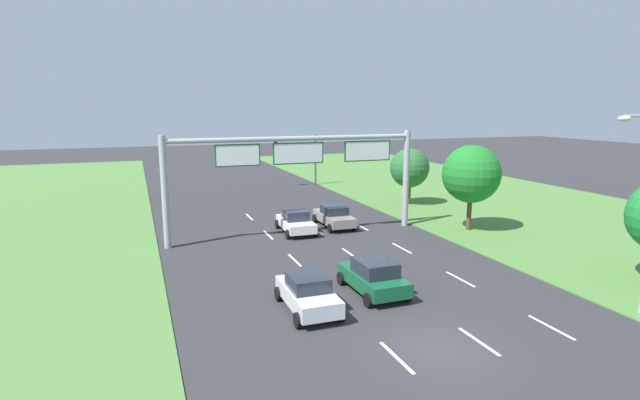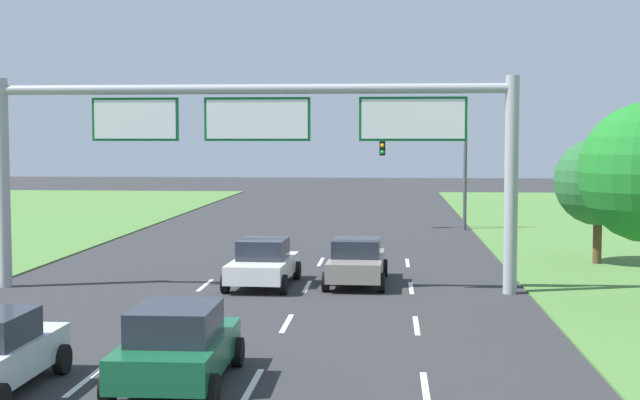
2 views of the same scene
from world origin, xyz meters
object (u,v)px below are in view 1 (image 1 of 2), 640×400
(car_mid_lane, at_px, (334,216))
(traffic_light_mast, at_px, (299,151))
(car_near_red, at_px, (308,293))
(car_far_ahead, at_px, (296,221))
(sign_gantry, at_px, (299,163))
(car_lead_silver, at_px, (374,276))
(roadside_tree_far, at_px, (410,168))
(roadside_tree_mid, at_px, (471,174))

(car_mid_lane, distance_m, traffic_light_mast, 19.03)
(car_near_red, distance_m, car_far_ahead, 13.57)
(sign_gantry, bearing_deg, car_near_red, -106.37)
(car_far_ahead, xyz_separation_m, sign_gantry, (-0.01, -0.90, 4.19))
(car_near_red, distance_m, car_lead_silver, 3.68)
(sign_gantry, bearing_deg, traffic_light_mast, 72.15)
(car_far_ahead, relative_size, roadside_tree_far, 0.84)
(car_mid_lane, xyz_separation_m, sign_gantry, (-3.17, -1.53, 4.19))
(car_far_ahead, bearing_deg, car_lead_silver, -87.86)
(sign_gantry, relative_size, traffic_light_mast, 3.08)
(car_lead_silver, relative_size, car_far_ahead, 0.97)
(traffic_light_mast, relative_size, roadside_tree_far, 1.11)
(car_lead_silver, relative_size, sign_gantry, 0.24)
(car_far_ahead, height_order, traffic_light_mast, traffic_light_mast)
(car_far_ahead, bearing_deg, sign_gantry, -88.50)
(car_mid_lane, relative_size, roadside_tree_mid, 0.74)
(traffic_light_mast, bearing_deg, roadside_tree_far, -65.38)
(roadside_tree_mid, bearing_deg, roadside_tree_far, 85.37)
(car_near_red, relative_size, roadside_tree_far, 0.82)
(car_lead_silver, xyz_separation_m, car_far_ahead, (0.01, 12.21, -0.04))
(car_far_ahead, relative_size, roadside_tree_mid, 0.70)
(car_far_ahead, relative_size, traffic_light_mast, 0.76)
(car_lead_silver, xyz_separation_m, car_mid_lane, (3.17, 12.85, -0.05))
(roadside_tree_far, bearing_deg, roadside_tree_mid, -94.63)
(roadside_tree_far, bearing_deg, car_mid_lane, -150.32)
(car_lead_silver, distance_m, sign_gantry, 12.05)
(car_lead_silver, relative_size, traffic_light_mast, 0.74)
(traffic_light_mast, xyz_separation_m, roadside_tree_mid, (5.25, -22.85, 0.17))
(sign_gantry, height_order, traffic_light_mast, sign_gantry)
(car_mid_lane, distance_m, roadside_tree_mid, 10.13)
(car_mid_lane, bearing_deg, car_far_ahead, -167.32)
(car_lead_silver, xyz_separation_m, traffic_light_mast, (6.45, 31.34, 3.04))
(car_near_red, bearing_deg, traffic_light_mast, 73.31)
(car_near_red, height_order, sign_gantry, sign_gantry)
(car_near_red, distance_m, traffic_light_mast, 33.88)
(car_near_red, bearing_deg, roadside_tree_mid, 32.09)
(car_lead_silver, relative_size, roadside_tree_far, 0.82)
(car_lead_silver, height_order, sign_gantry, sign_gantry)
(roadside_tree_mid, bearing_deg, car_far_ahead, 162.32)
(car_near_red, xyz_separation_m, car_far_ahead, (3.59, 13.09, -0.02))
(car_near_red, xyz_separation_m, traffic_light_mast, (10.03, 32.21, 3.07))
(car_mid_lane, bearing_deg, sign_gantry, -152.92)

